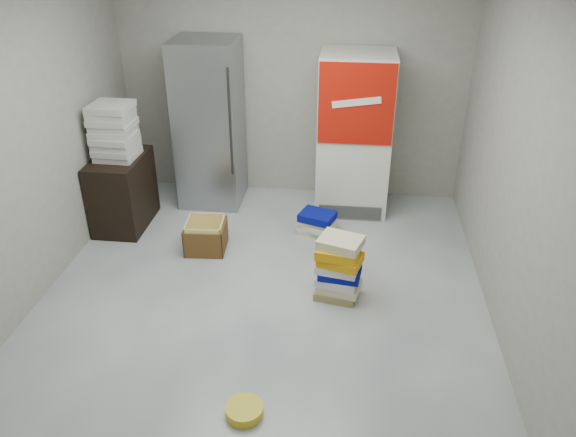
# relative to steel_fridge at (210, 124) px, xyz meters

# --- Properties ---
(ground) EXTENTS (5.00, 5.00, 0.00)m
(ground) POSITION_rel_steel_fridge_xyz_m (0.90, -2.13, -0.95)
(ground) COLOR beige
(ground) RESTS_ON ground
(room_shell) EXTENTS (4.04, 5.04, 2.82)m
(room_shell) POSITION_rel_steel_fridge_xyz_m (0.90, -2.13, 0.85)
(room_shell) COLOR #A19B91
(room_shell) RESTS_ON ground
(steel_fridge) EXTENTS (0.70, 0.72, 1.90)m
(steel_fridge) POSITION_rel_steel_fridge_xyz_m (0.00, 0.00, 0.00)
(steel_fridge) COLOR #94979B
(steel_fridge) RESTS_ON ground
(coke_cooler) EXTENTS (0.80, 0.73, 1.80)m
(coke_cooler) POSITION_rel_steel_fridge_xyz_m (1.65, -0.01, -0.05)
(coke_cooler) COLOR silver
(coke_cooler) RESTS_ON ground
(wood_shelf) EXTENTS (0.50, 0.80, 0.80)m
(wood_shelf) POSITION_rel_steel_fridge_xyz_m (-0.83, -0.73, -0.55)
(wood_shelf) COLOR black
(wood_shelf) RESTS_ON ground
(supply_box_stack) EXTENTS (0.42, 0.43, 0.58)m
(supply_box_stack) POSITION_rel_steel_fridge_xyz_m (-0.83, -0.73, 0.14)
(supply_box_stack) COLOR beige
(supply_box_stack) RESTS_ON wood_shelf
(phonebook_stack_main) EXTENTS (0.44, 0.39, 0.62)m
(phonebook_stack_main) POSITION_rel_steel_fridge_xyz_m (1.57, -1.82, -0.64)
(phonebook_stack_main) COLOR olive
(phonebook_stack_main) RESTS_ON ground
(phonebook_stack_side) EXTENTS (0.44, 0.40, 0.24)m
(phonebook_stack_side) POSITION_rel_steel_fridge_xyz_m (1.30, -0.68, -0.83)
(phonebook_stack_side) COLOR beige
(phonebook_stack_side) RESTS_ON ground
(cardboard_box) EXTENTS (0.43, 0.43, 0.33)m
(cardboard_box) POSITION_rel_steel_fridge_xyz_m (0.18, -1.15, -0.82)
(cardboard_box) COLOR yellow
(cardboard_box) RESTS_ON ground
(bucket_lid) EXTENTS (0.29, 0.29, 0.07)m
(bucket_lid) POSITION_rel_steel_fridge_xyz_m (0.98, -3.27, -0.91)
(bucket_lid) COLOR gold
(bucket_lid) RESTS_ON ground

